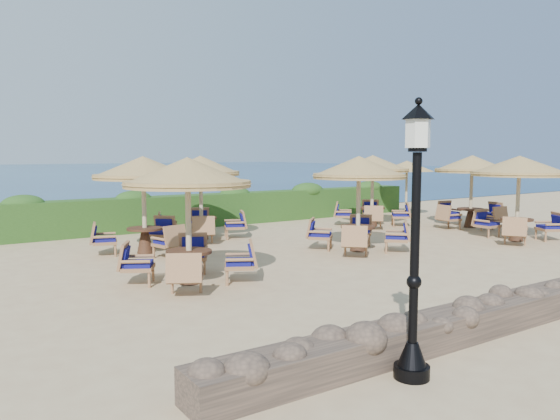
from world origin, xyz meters
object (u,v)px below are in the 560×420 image
(extra_parasol, at_px, (407,166))
(cafe_set_6, at_px, (472,179))
(cafe_set_5, at_px, (372,178))
(cafe_set_3, at_px, (144,185))
(cafe_set_2, at_px, (519,179))
(cafe_set_4, at_px, (201,185))
(lamp_post, at_px, (415,253))
(cafe_set_1, at_px, (359,188))
(cafe_set_0, at_px, (188,199))

(extra_parasol, height_order, cafe_set_6, cafe_set_6)
(cafe_set_6, bearing_deg, cafe_set_5, 139.47)
(cafe_set_5, bearing_deg, cafe_set_3, -175.50)
(cafe_set_2, height_order, cafe_set_4, same)
(cafe_set_5, bearing_deg, lamp_post, -131.23)
(cafe_set_2, bearing_deg, cafe_set_1, 164.79)
(extra_parasol, distance_m, cafe_set_0, 14.19)
(extra_parasol, distance_m, cafe_set_2, 6.85)
(cafe_set_3, bearing_deg, cafe_set_1, -30.31)
(cafe_set_6, bearing_deg, cafe_set_3, 172.20)
(cafe_set_4, relative_size, cafe_set_5, 1.05)
(cafe_set_0, relative_size, cafe_set_1, 1.05)
(cafe_set_5, bearing_deg, cafe_set_6, -40.53)
(cafe_set_0, xyz_separation_m, cafe_set_1, (5.53, 0.92, -0.02))
(extra_parasol, height_order, cafe_set_5, cafe_set_5)
(cafe_set_3, height_order, cafe_set_4, same)
(cafe_set_2, height_order, cafe_set_3, same)
(extra_parasol, distance_m, cafe_set_1, 8.93)
(cafe_set_2, bearing_deg, cafe_set_3, 156.97)
(cafe_set_4, bearing_deg, extra_parasol, 4.53)
(cafe_set_3, bearing_deg, cafe_set_6, -7.80)
(cafe_set_0, distance_m, cafe_set_4, 5.92)
(cafe_set_3, height_order, cafe_set_5, same)
(lamp_post, relative_size, cafe_set_6, 1.16)
(cafe_set_0, xyz_separation_m, cafe_set_2, (10.82, -0.52, 0.16))
(cafe_set_1, bearing_deg, extra_parasol, 34.89)
(cafe_set_2, distance_m, cafe_set_6, 3.14)
(extra_parasol, height_order, cafe_set_0, cafe_set_0)
(cafe_set_0, bearing_deg, cafe_set_6, 10.52)
(cafe_set_3, bearing_deg, lamp_post, -91.16)
(lamp_post, bearing_deg, extra_parasol, 43.60)
(lamp_post, height_order, cafe_set_0, lamp_post)
(cafe_set_4, bearing_deg, cafe_set_5, -5.27)
(cafe_set_2, bearing_deg, extra_parasol, 72.77)
(lamp_post, xyz_separation_m, cafe_set_1, (5.28, 6.90, 0.21))
(lamp_post, xyz_separation_m, cafe_set_5, (9.27, 10.58, 0.25))
(lamp_post, height_order, cafe_set_6, lamp_post)
(cafe_set_0, relative_size, cafe_set_5, 1.03)
(cafe_set_3, bearing_deg, cafe_set_2, -23.03)
(extra_parasol, relative_size, cafe_set_5, 0.89)
(cafe_set_0, height_order, cafe_set_5, same)
(extra_parasol, relative_size, cafe_set_6, 0.84)
(extra_parasol, bearing_deg, lamp_post, -136.40)
(cafe_set_1, bearing_deg, cafe_set_0, -170.56)
(extra_parasol, bearing_deg, cafe_set_0, -154.88)
(cafe_set_1, height_order, cafe_set_2, same)
(cafe_set_4, bearing_deg, cafe_set_1, -57.45)
(lamp_post, height_order, cafe_set_4, lamp_post)
(cafe_set_1, xyz_separation_m, cafe_set_4, (-2.75, 4.31, -0.04))
(cafe_set_2, height_order, cafe_set_6, same)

